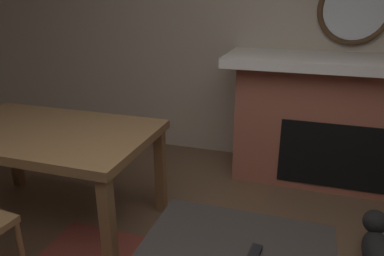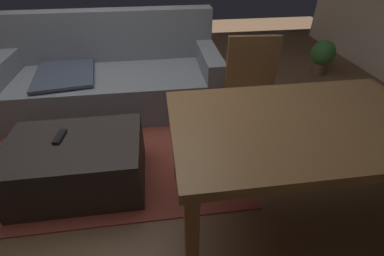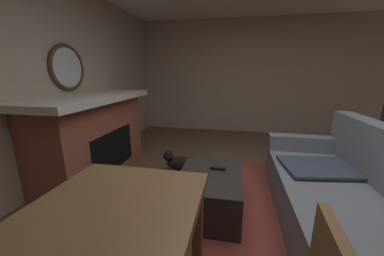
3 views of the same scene
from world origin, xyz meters
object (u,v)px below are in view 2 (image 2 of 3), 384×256
Objects in this scene: ottoman_coffee_table at (78,165)px; dining_chair_north at (252,87)px; couch at (112,77)px; tv_remote at (60,137)px; dining_table at (299,132)px; potted_plant at (322,55)px.

ottoman_coffee_table is 1.54m from dining_chair_north.
dining_chair_north is at bearing -31.84° from couch.
couch is 1.21m from tv_remote.
ottoman_coffee_table is 1.01× the size of dining_chair_north.
dining_chair_north reaches higher than tv_remote.
dining_chair_north is at bearing 17.09° from ottoman_coffee_table.
dining_table is (1.29, -1.64, 0.34)m from couch.
dining_chair_north is at bearing -138.53° from potted_plant.
tv_remote is at bearing -150.92° from potted_plant.
dining_table reaches higher than potted_plant.
dining_chair_north is 2.02× the size of potted_plant.
dining_table reaches higher than tv_remote.
couch is at bearing 128.12° from dining_table.
couch is 2.40× the size of ottoman_coffee_table.
couch is 2.43× the size of dining_chair_north.
ottoman_coffee_table is at bearing -30.81° from tv_remote.
couch is at bearing 148.16° from dining_chair_north.
tv_remote is 0.17× the size of dining_chair_north.
potted_plant is at bearing 55.54° from dining_table.
couch reaches higher than tv_remote.
dining_table is at bearing -124.46° from potted_plant.
potted_plant is at bearing 35.28° from tv_remote.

